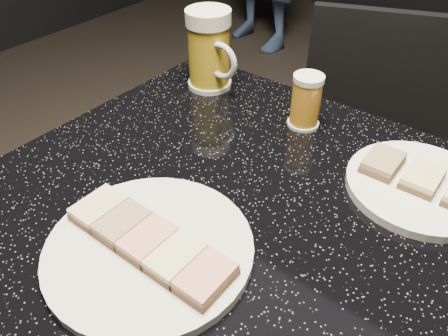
% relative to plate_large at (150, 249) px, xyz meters
% --- Properties ---
extents(plate_large, '(0.27, 0.27, 0.01)m').
position_rel_plate_large_xyz_m(plate_large, '(0.00, 0.00, 0.00)').
color(plate_large, white).
rests_on(plate_large, table).
extents(plate_small, '(0.22, 0.22, 0.01)m').
position_rel_plate_large_xyz_m(plate_small, '(0.23, 0.33, 0.00)').
color(plate_small, white).
rests_on(plate_small, table).
extents(table, '(0.70, 0.70, 0.75)m').
position_rel_plate_large_xyz_m(table, '(0.01, 0.15, -0.25)').
color(table, black).
rests_on(table, floor).
extents(beer_mug, '(0.13, 0.09, 0.16)m').
position_rel_plate_large_xyz_m(beer_mug, '(-0.22, 0.40, 0.07)').
color(beer_mug, silver).
rests_on(beer_mug, table).
extents(beer_tumbler, '(0.06, 0.06, 0.10)m').
position_rel_plate_large_xyz_m(beer_tumbler, '(0.01, 0.39, 0.04)').
color(beer_tumbler, white).
rests_on(beer_tumbler, table).
extents(chair, '(0.50, 0.50, 0.86)m').
position_rel_plate_large_xyz_m(chair, '(0.07, 0.65, -0.26)').
color(chair, black).
rests_on(chair, floor).
extents(canapes_on_plate_large, '(0.24, 0.07, 0.02)m').
position_rel_plate_large_xyz_m(canapes_on_plate_large, '(-0.00, -0.00, 0.02)').
color(canapes_on_plate_large, '#4C3521').
rests_on(canapes_on_plate_large, plate_large).
extents(canapes_on_plate_small, '(0.17, 0.07, 0.02)m').
position_rel_plate_large_xyz_m(canapes_on_plate_small, '(0.23, 0.33, 0.02)').
color(canapes_on_plate_small, '#4C3521').
rests_on(canapes_on_plate_small, plate_small).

